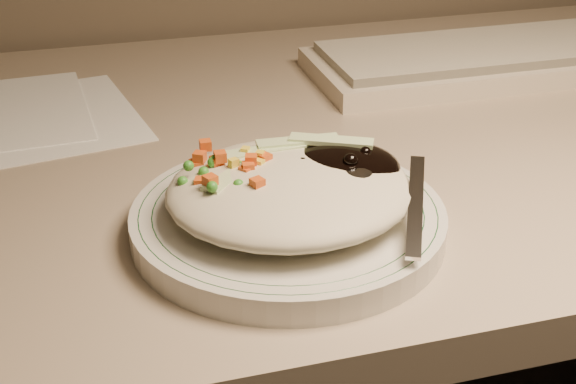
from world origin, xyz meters
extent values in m
cube|color=gray|center=(0.00, 1.38, 0.72)|extent=(1.40, 0.70, 0.04)
cylinder|color=silver|center=(-0.10, 1.19, 0.75)|extent=(0.25, 0.25, 0.02)
torus|color=#144723|center=(-0.10, 1.19, 0.76)|extent=(0.24, 0.24, 0.00)
torus|color=#144723|center=(-0.10, 1.19, 0.76)|extent=(0.21, 0.21, 0.00)
ellipsoid|color=#B4AC92|center=(-0.10, 1.18, 0.78)|extent=(0.19, 0.18, 0.04)
ellipsoid|color=black|center=(-0.06, 1.20, 0.79)|extent=(0.10, 0.09, 0.03)
ellipsoid|color=orange|center=(-0.15, 1.20, 0.78)|extent=(0.08, 0.08, 0.02)
sphere|color=black|center=(-0.09, 1.20, 0.79)|extent=(0.01, 0.01, 0.01)
sphere|color=black|center=(-0.06, 1.20, 0.79)|extent=(0.01, 0.01, 0.01)
sphere|color=black|center=(-0.03, 1.20, 0.80)|extent=(0.01, 0.01, 0.01)
sphere|color=black|center=(-0.04, 1.21, 0.79)|extent=(0.01, 0.01, 0.01)
sphere|color=black|center=(-0.05, 1.18, 0.80)|extent=(0.01, 0.01, 0.01)
sphere|color=black|center=(-0.06, 1.20, 0.79)|extent=(0.01, 0.01, 0.01)
sphere|color=black|center=(-0.05, 1.21, 0.79)|extent=(0.01, 0.01, 0.01)
cube|color=#CF4D17|center=(-0.15, 1.21, 0.80)|extent=(0.01, 0.01, 0.01)
cube|color=#CF4D17|center=(-0.13, 1.19, 0.79)|extent=(0.01, 0.01, 0.01)
cube|color=#CF4D17|center=(-0.16, 1.22, 0.80)|extent=(0.01, 0.01, 0.01)
cube|color=#CF4D17|center=(-0.13, 1.20, 0.80)|extent=(0.01, 0.01, 0.01)
cube|color=#CF4D17|center=(-0.13, 1.19, 0.80)|extent=(0.01, 0.01, 0.01)
cube|color=#CF4D17|center=(-0.16, 1.23, 0.79)|extent=(0.01, 0.01, 0.01)
cube|color=#CF4D17|center=(-0.15, 1.21, 0.80)|extent=(0.01, 0.01, 0.01)
cube|color=#CF4D17|center=(-0.13, 1.19, 0.80)|extent=(0.01, 0.01, 0.01)
cube|color=#CF4D17|center=(-0.11, 1.20, 0.80)|extent=(0.01, 0.01, 0.01)
cube|color=#CF4D17|center=(-0.16, 1.23, 0.80)|extent=(0.01, 0.01, 0.01)
cube|color=#CF4D17|center=(-0.16, 1.18, 0.80)|extent=(0.01, 0.01, 0.01)
cube|color=#CF4D17|center=(-0.13, 1.16, 0.80)|extent=(0.01, 0.01, 0.01)
cube|color=#CF4D17|center=(-0.17, 1.19, 0.79)|extent=(0.01, 0.01, 0.01)
cube|color=#CF4D17|center=(-0.16, 1.22, 0.79)|extent=(0.01, 0.01, 0.01)
sphere|color=#388C28|center=(-0.13, 1.20, 0.80)|extent=(0.01, 0.01, 0.01)
sphere|color=#388C28|center=(-0.16, 1.17, 0.80)|extent=(0.01, 0.01, 0.01)
sphere|color=#388C28|center=(-0.16, 1.20, 0.80)|extent=(0.01, 0.01, 0.01)
sphere|color=#388C28|center=(-0.17, 1.20, 0.80)|extent=(0.01, 0.01, 0.01)
sphere|color=#388C28|center=(-0.13, 1.21, 0.79)|extent=(0.01, 0.01, 0.01)
sphere|color=#388C28|center=(-0.13, 1.18, 0.79)|extent=(0.01, 0.01, 0.01)
sphere|color=#388C28|center=(-0.15, 1.20, 0.79)|extent=(0.01, 0.01, 0.01)
sphere|color=#388C28|center=(-0.15, 1.18, 0.79)|extent=(0.01, 0.01, 0.01)
sphere|color=#388C28|center=(-0.18, 1.20, 0.79)|extent=(0.01, 0.01, 0.01)
sphere|color=#388C28|center=(-0.15, 1.21, 0.80)|extent=(0.01, 0.01, 0.01)
sphere|color=#388C28|center=(-0.15, 1.21, 0.80)|extent=(0.01, 0.01, 0.01)
sphere|color=#388C28|center=(-0.16, 1.19, 0.79)|extent=(0.01, 0.01, 0.01)
sphere|color=#388C28|center=(-0.14, 1.17, 0.80)|extent=(0.01, 0.01, 0.01)
sphere|color=#388C28|center=(-0.11, 1.22, 0.79)|extent=(0.01, 0.01, 0.01)
cube|color=yellow|center=(-0.14, 1.21, 0.79)|extent=(0.01, 0.01, 0.01)
cube|color=yellow|center=(-0.12, 1.20, 0.80)|extent=(0.01, 0.01, 0.01)
cube|color=yellow|center=(-0.15, 1.21, 0.79)|extent=(0.01, 0.01, 0.01)
cube|color=yellow|center=(-0.14, 1.20, 0.80)|extent=(0.01, 0.01, 0.01)
cube|color=yellow|center=(-0.15, 1.20, 0.79)|extent=(0.01, 0.01, 0.01)
cube|color=yellow|center=(-0.12, 1.21, 0.80)|extent=(0.01, 0.01, 0.01)
cube|color=yellow|center=(-0.13, 1.22, 0.80)|extent=(0.01, 0.01, 0.01)
cube|color=yellow|center=(-0.14, 1.20, 0.79)|extent=(0.01, 0.01, 0.01)
cube|color=#B2D18C|center=(-0.11, 1.22, 0.80)|extent=(0.07, 0.02, 0.00)
cube|color=#B2D18C|center=(-0.08, 1.23, 0.80)|extent=(0.07, 0.02, 0.00)
cube|color=#B2D18C|center=(-0.14, 1.19, 0.80)|extent=(0.06, 0.06, 0.00)
cube|color=#B2D18C|center=(-0.06, 1.22, 0.80)|extent=(0.07, 0.04, 0.00)
cube|color=#B2D18C|center=(-0.10, 1.18, 0.79)|extent=(0.07, 0.03, 0.00)
ellipsoid|color=silver|center=(-0.05, 1.18, 0.79)|extent=(0.05, 0.06, 0.01)
cube|color=silver|center=(-0.02, 1.13, 0.78)|extent=(0.06, 0.11, 0.03)
cube|color=beige|center=(0.26, 1.49, 0.75)|extent=(0.47, 0.17, 0.02)
cube|color=beige|center=(0.26, 1.49, 0.77)|extent=(0.44, 0.14, 0.01)
camera|label=1|loc=(-0.25, 0.66, 1.07)|focal=50.00mm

